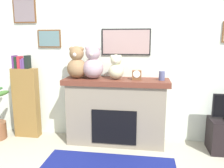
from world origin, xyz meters
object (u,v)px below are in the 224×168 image
at_px(teddy_bear_tan, 77,64).
at_px(teddy_bear_cream, 93,64).
at_px(fireplace, 116,111).
at_px(mantel_clock, 137,75).
at_px(teddy_bear_grey, 116,68).
at_px(candle_jar, 162,76).
at_px(bookshelf, 26,100).

height_order(teddy_bear_tan, teddy_bear_cream, teddy_bear_cream).
distance_m(fireplace, teddy_bear_tan, 0.97).
height_order(mantel_clock, teddy_bear_grey, teddy_bear_grey).
bearing_deg(fireplace, teddy_bear_cream, -177.06).
bearing_deg(mantel_clock, fireplace, 176.47).
distance_m(candle_jar, teddy_bear_grey, 0.70).
distance_m(candle_jar, teddy_bear_tan, 1.32).
bearing_deg(bookshelf, fireplace, -1.16).
xyz_separation_m(teddy_bear_cream, teddy_bear_grey, (0.36, 0.00, -0.06)).
xyz_separation_m(fireplace, mantel_clock, (0.32, -0.02, 0.59)).
height_order(teddy_bear_tan, teddy_bear_grey, teddy_bear_tan).
bearing_deg(teddy_bear_cream, fireplace, 2.94).
xyz_separation_m(fireplace, candle_jar, (0.69, -0.02, 0.59)).
relative_size(bookshelf, mantel_clock, 9.38).
xyz_separation_m(teddy_bear_tan, teddy_bear_cream, (0.26, -0.00, 0.01)).
bearing_deg(candle_jar, teddy_bear_tan, -179.97).
distance_m(bookshelf, mantel_clock, 1.92).
height_order(teddy_bear_cream, teddy_bear_grey, teddy_bear_cream).
distance_m(teddy_bear_cream, teddy_bear_grey, 0.36).
relative_size(fireplace, teddy_bear_tan, 3.26).
relative_size(candle_jar, teddy_bear_grey, 0.37).
height_order(fireplace, bookshelf, bookshelf).
distance_m(fireplace, teddy_bear_grey, 0.69).
relative_size(candle_jar, teddy_bear_tan, 0.28).
bearing_deg(bookshelf, teddy_bear_cream, -2.40).
xyz_separation_m(mantel_clock, teddy_bear_grey, (-0.32, 0.00, 0.10)).
distance_m(teddy_bear_tan, teddy_bear_cream, 0.26).
relative_size(mantel_clock, teddy_bear_tan, 0.30).
distance_m(fireplace, candle_jar, 0.91).
bearing_deg(teddy_bear_tan, teddy_bear_cream, -0.00).
bearing_deg(teddy_bear_grey, teddy_bear_tan, -179.99).
relative_size(candle_jar, teddy_bear_cream, 0.27).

